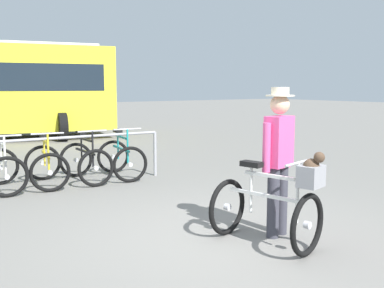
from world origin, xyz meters
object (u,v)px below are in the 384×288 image
Objects in this scene: racked_bike_white at (3,169)px; person_with_featured_bike at (278,156)px; racked_bike_yellow at (46,165)px; racked_bike_black at (85,162)px; featured_bicycle at (275,204)px; racked_bike_teal at (121,158)px.

person_with_featured_bike is at bearing -62.53° from racked_bike_white.
racked_bike_yellow is at bearing 109.51° from person_with_featured_bike.
racked_bike_yellow is (0.70, -0.03, 0.00)m from racked_bike_white.
racked_bike_white is 1.06× the size of racked_bike_black.
person_with_featured_bike is (0.30, 0.26, 0.46)m from featured_bicycle.
person_with_featured_bike reaches higher than racked_bike_yellow.
racked_bike_black is at bearing 96.10° from featured_bicycle.
featured_bicycle is (1.86, -4.41, 0.12)m from racked_bike_white.
featured_bicycle is at bearing -83.90° from racked_bike_black.
person_with_featured_bike is at bearing -79.46° from racked_bike_black.
racked_bike_teal is 4.32m from featured_bicycle.
racked_bike_black is (0.70, -0.03, -0.00)m from racked_bike_yellow.
featured_bicycle is at bearing -139.17° from person_with_featured_bike.
racked_bike_white is at bearing 177.45° from racked_bike_teal.
racked_bike_teal is 0.67× the size of person_with_featured_bike.
racked_bike_yellow is 0.70× the size of person_with_featured_bike.
person_with_featured_bike reaches higher than racked_bike_white.
racked_bike_black is 4.37m from featured_bicycle.
racked_bike_yellow and racked_bike_teal have the same top height.
racked_bike_black and racked_bike_teal have the same top height.
racked_bike_yellow is 0.70m from racked_bike_black.
racked_bike_white is at bearing 117.47° from person_with_featured_bike.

